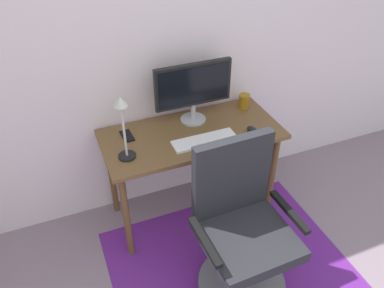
% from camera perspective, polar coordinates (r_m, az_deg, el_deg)
% --- Properties ---
extents(wall_back, '(6.00, 0.10, 2.60)m').
position_cam_1_polar(wall_back, '(2.57, -8.30, 15.13)').
color(wall_back, white).
rests_on(wall_back, ground).
extents(area_rug, '(1.55, 1.35, 0.01)m').
position_cam_1_polar(area_rug, '(2.71, 6.27, -18.56)').
color(area_rug, '#622184').
rests_on(area_rug, ground).
extents(desk, '(1.22, 0.57, 0.74)m').
position_cam_1_polar(desk, '(2.65, -0.03, 0.08)').
color(desk, brown).
rests_on(desk, ground).
extents(monitor, '(0.54, 0.18, 0.43)m').
position_cam_1_polar(monitor, '(2.59, 0.19, 8.43)').
color(monitor, '#B2B2B7').
rests_on(monitor, desk).
extents(keyboard, '(0.43, 0.13, 0.02)m').
position_cam_1_polar(keyboard, '(2.50, 1.88, 0.55)').
color(keyboard, white).
rests_on(keyboard, desk).
extents(computer_mouse, '(0.06, 0.10, 0.03)m').
position_cam_1_polar(computer_mouse, '(2.61, 8.99, 2.02)').
color(computer_mouse, black).
rests_on(computer_mouse, desk).
extents(coffee_cup, '(0.08, 0.08, 0.11)m').
position_cam_1_polar(coffee_cup, '(2.87, 7.74, 6.31)').
color(coffee_cup, '#956313').
rests_on(coffee_cup, desk).
extents(cell_phone, '(0.08, 0.14, 0.01)m').
position_cam_1_polar(cell_phone, '(2.59, -9.65, 1.20)').
color(cell_phone, black).
rests_on(cell_phone, desk).
extents(desk_lamp, '(0.11, 0.11, 0.43)m').
position_cam_1_polar(desk_lamp, '(2.25, -10.30, 3.56)').
color(desk_lamp, black).
rests_on(desk_lamp, desk).
extents(office_chair, '(0.60, 0.56, 1.02)m').
position_cam_1_polar(office_chair, '(2.37, 7.31, -13.46)').
color(office_chair, slate).
rests_on(office_chair, ground).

